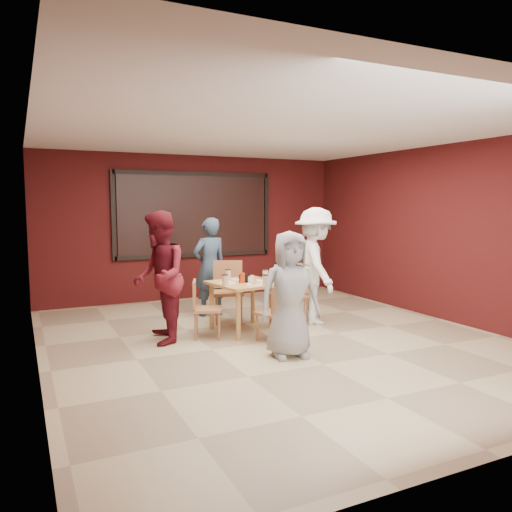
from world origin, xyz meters
name	(u,v)px	position (x,y,z in m)	size (l,w,h in m)	color
floor	(278,341)	(0.00, 0.00, 0.00)	(7.00, 7.00, 0.00)	#CBBA8D
window_blinds	(195,215)	(0.00, 3.45, 1.65)	(3.00, 0.02, 1.50)	black
dining_table	(246,288)	(-0.18, 0.67, 0.64)	(1.05, 1.05, 0.88)	tan
chair_front	(276,310)	(-0.06, -0.05, 0.44)	(0.47, 0.47, 0.78)	#A76241
chair_back	(228,288)	(-0.18, 1.36, 0.54)	(0.59, 0.59, 0.96)	#A76241
chair_left	(202,305)	(-0.87, 0.61, 0.46)	(0.50, 0.50, 0.81)	#A76241
chair_right	(292,291)	(0.60, 0.68, 0.54)	(0.53, 0.53, 0.95)	#A76241
diner_front	(290,294)	(-0.20, -0.67, 0.77)	(0.75, 0.49, 1.54)	gray
diner_back	(210,267)	(-0.29, 1.89, 0.82)	(0.60, 0.39, 1.64)	#32465A
diner_left	(159,277)	(-1.47, 0.62, 0.89)	(0.86, 0.67, 1.77)	maroon
diner_right	(315,266)	(1.01, 0.67, 0.90)	(1.17, 0.67, 1.81)	white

